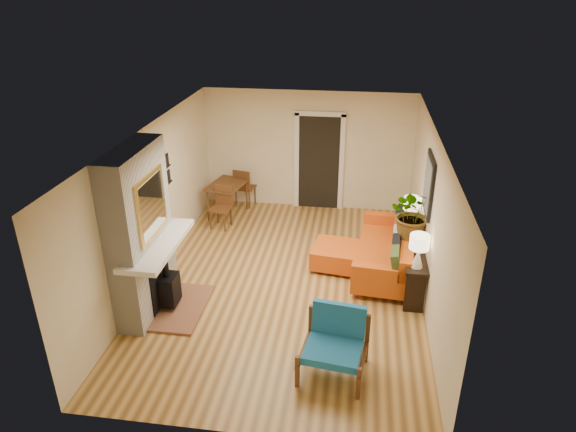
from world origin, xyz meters
name	(u,v)px	position (x,y,z in m)	size (l,w,h in m)	color
room_shell	(334,164)	(0.60, 2.63, 1.24)	(6.50, 6.50, 6.50)	tan
fireplace	(143,236)	(-2.00, -1.00, 1.24)	(1.09, 1.68, 2.60)	white
sofa	(390,251)	(1.73, 0.65, 0.38)	(1.13, 2.26, 0.86)	silver
ottoman	(336,255)	(0.80, 0.65, 0.23)	(0.89, 0.89, 0.40)	silver
blue_chair	(335,339)	(0.94, -2.00, 0.47)	(0.93, 0.91, 0.87)	brown
dining_table	(230,190)	(-1.58, 2.50, 0.58)	(0.92, 1.68, 0.88)	brown
console_table	(412,253)	(2.07, 0.28, 0.58)	(0.34, 1.85, 0.72)	black
lamp_near	(419,247)	(2.07, -0.43, 1.06)	(0.30, 0.30, 0.54)	white
lamp_far	(412,208)	(2.07, 1.01, 1.06)	(0.30, 0.30, 0.54)	white
houseplant	(414,214)	(2.06, 0.51, 1.18)	(0.83, 0.72, 0.92)	#1E5919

